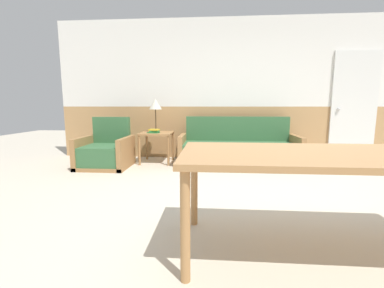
{
  "coord_description": "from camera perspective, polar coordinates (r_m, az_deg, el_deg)",
  "views": [
    {
      "loc": [
        -0.54,
        -2.52,
        1.04
      ],
      "look_at": [
        -0.81,
        0.95,
        0.52
      ],
      "focal_mm": 24.0,
      "sensor_mm": 36.0,
      "label": 1
    }
  ],
  "objects": [
    {
      "name": "ground_plane",
      "position": [
        2.78,
        15.82,
        -13.89
      ],
      "size": [
        16.0,
        16.0,
        0.0
      ],
      "primitive_type": "plane",
      "color": "beige"
    },
    {
      "name": "couch",
      "position": [
        4.69,
        10.19,
        -1.4
      ],
      "size": [
        2.08,
        0.78,
        0.84
      ],
      "color": "#9E7042",
      "rests_on": "ground_plane"
    },
    {
      "name": "armchair",
      "position": [
        4.65,
        -18.61,
        -1.85
      ],
      "size": [
        0.82,
        0.77,
        0.84
      ],
      "rotation": [
        0.0,
        0.0,
        0.21
      ],
      "color": "#9E7042",
      "rests_on": "ground_plane"
    },
    {
      "name": "entry_door",
      "position": [
        5.75,
        32.28,
        6.99
      ],
      "size": [
        0.83,
        0.09,
        2.05
      ],
      "color": "white",
      "rests_on": "ground_plane"
    },
    {
      "name": "book_stack",
      "position": [
        4.67,
        -8.45,
        2.87
      ],
      "size": [
        0.22,
        0.18,
        0.07
      ],
      "color": "#2D7F3D",
      "rests_on": "side_table"
    },
    {
      "name": "side_table",
      "position": [
        4.77,
        -7.86,
        1.54
      ],
      "size": [
        0.58,
        0.58,
        0.56
      ],
      "color": "#9E7042",
      "rests_on": "ground_plane"
    },
    {
      "name": "dining_table",
      "position": [
        2.0,
        29.09,
        -3.48
      ],
      "size": [
        2.08,
        0.88,
        0.73
      ],
      "color": "#B27F4C",
      "rests_on": "ground_plane"
    },
    {
      "name": "wall_back",
      "position": [
        5.19,
        10.65,
        11.72
      ],
      "size": [
        7.2,
        0.06,
        2.7
      ],
      "color": "tan",
      "rests_on": "ground_plane"
    },
    {
      "name": "table_lamp",
      "position": [
        4.84,
        -8.12,
        8.53
      ],
      "size": [
        0.24,
        0.24,
        0.61
      ],
      "color": "#4C3823",
      "rests_on": "side_table"
    }
  ]
}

